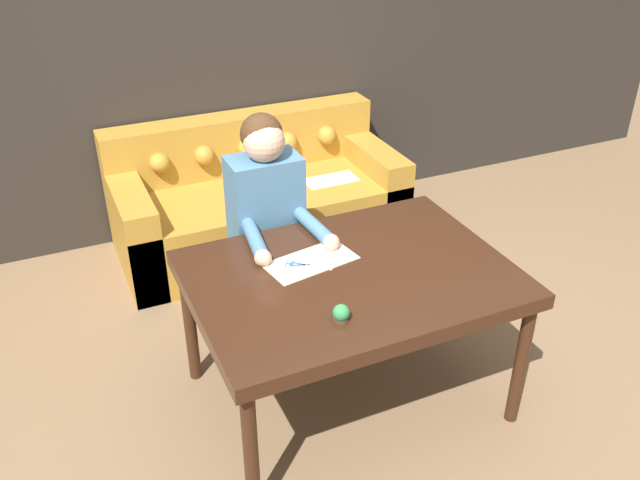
{
  "coord_description": "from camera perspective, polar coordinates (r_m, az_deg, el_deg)",
  "views": [
    {
      "loc": [
        -1.11,
        -2.25,
        2.37
      ],
      "look_at": [
        -0.03,
        0.16,
        0.84
      ],
      "focal_mm": 38.0,
      "sensor_mm": 36.0,
      "label": 1
    }
  ],
  "objects": [
    {
      "name": "ground_plane",
      "position": [
        3.45,
        1.57,
        -13.24
      ],
      "size": [
        16.0,
        16.0,
        0.0
      ],
      "primitive_type": "plane",
      "color": "#846647"
    },
    {
      "name": "wall_back",
      "position": [
        4.59,
        -9.93,
        16.24
      ],
      "size": [
        8.0,
        0.06,
        2.6
      ],
      "color": "#2D2823",
      "rests_on": "ground_plane"
    },
    {
      "name": "dining_table",
      "position": [
        3.05,
        2.56,
        -3.74
      ],
      "size": [
        1.42,
        1.03,
        0.74
      ],
      "color": "#381E11",
      "rests_on": "ground_plane"
    },
    {
      "name": "couch",
      "position": [
        4.59,
        -5.35,
        3.19
      ],
      "size": [
        1.86,
        0.87,
        0.83
      ],
      "color": "#B7842D",
      "rests_on": "ground_plane"
    },
    {
      "name": "person",
      "position": [
        3.51,
        -4.45,
        0.68
      ],
      "size": [
        0.42,
        0.62,
        1.28
      ],
      "color": "#33281E",
      "rests_on": "ground_plane"
    },
    {
      "name": "pattern_paper_main",
      "position": [
        3.08,
        -0.79,
        -1.8
      ],
      "size": [
        0.44,
        0.28,
        0.0
      ],
      "color": "beige",
      "rests_on": "dining_table"
    },
    {
      "name": "scissors",
      "position": [
        3.06,
        -1.7,
        -2.1
      ],
      "size": [
        0.21,
        0.16,
        0.01
      ],
      "color": "silver",
      "rests_on": "dining_table"
    },
    {
      "name": "pin_cushion",
      "position": [
        2.7,
        1.8,
        -6.2
      ],
      "size": [
        0.07,
        0.07,
        0.07
      ],
      "color": "#4C3828",
      "rests_on": "dining_table"
    }
  ]
}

